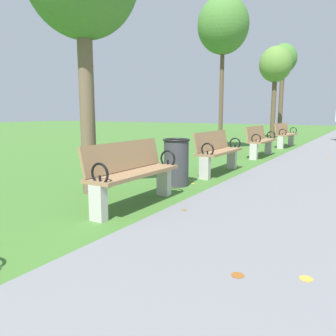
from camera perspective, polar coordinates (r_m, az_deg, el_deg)
park_bench_3 at (r=4.66m, az=-6.13°, el=-0.68°), size 0.48×1.60×0.90m
park_bench_4 at (r=7.25m, az=8.43°, el=2.90°), size 0.47×1.60×0.90m
park_bench_5 at (r=10.26m, az=15.42°, el=4.56°), size 0.49×1.60×0.90m
park_bench_6 at (r=13.45m, az=19.32°, el=5.45°), size 0.55×1.62×0.90m
tree_2 at (r=11.56m, az=9.38°, el=22.75°), size 1.62×1.62×4.90m
tree_3 at (r=17.25m, az=17.84°, el=16.24°), size 1.51×1.51×4.37m
tree_4 at (r=19.91m, az=19.02°, el=16.82°), size 1.43×1.43×4.95m
trash_bin at (r=5.97m, az=1.42°, el=1.01°), size 0.48×0.48×0.84m
scattered_leaves at (r=5.88m, az=8.54°, el=-3.28°), size 4.41×19.61×0.02m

